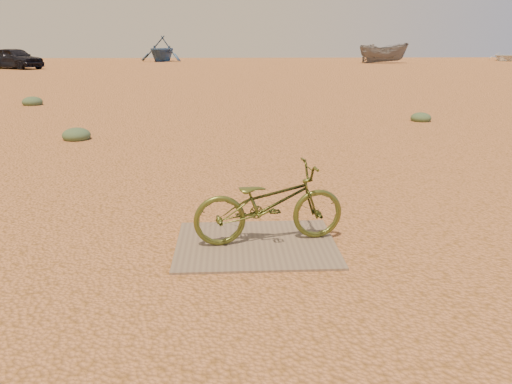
{
  "coord_description": "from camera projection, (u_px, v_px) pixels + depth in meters",
  "views": [
    {
      "loc": [
        -0.39,
        -4.58,
        1.93
      ],
      "look_at": [
        -0.13,
        -0.01,
        0.55
      ],
      "focal_mm": 35.0,
      "sensor_mm": 36.0,
      "label": 1
    }
  ],
  "objects": [
    {
      "name": "kale_c",
      "position": [
        33.0,
        105.0,
        15.86
      ],
      "size": [
        0.63,
        0.63,
        0.34
      ],
      "primitive_type": "ellipsoid",
      "color": "#4C6745",
      "rests_on": "ground"
    },
    {
      "name": "car",
      "position": [
        15.0,
        58.0,
        36.62
      ],
      "size": [
        4.8,
        3.89,
        1.54
      ],
      "primitive_type": "imported",
      "rotation": [
        0.0,
        0.0,
        1.03
      ],
      "color": "black",
      "rests_on": "ground"
    },
    {
      "name": "ground",
      "position": [
        269.0,
        244.0,
        4.96
      ],
      "size": [
        120.0,
        120.0,
        0.0
      ],
      "primitive_type": "plane",
      "color": "#D28150",
      "rests_on": "ground"
    },
    {
      "name": "plywood_board",
      "position": [
        256.0,
        244.0,
        4.94
      ],
      "size": [
        1.57,
        1.25,
        0.02
      ],
      "primitive_type": "cube",
      "color": "#72624D",
      "rests_on": "ground"
    },
    {
      "name": "boat_far_right",
      "position": [
        506.0,
        56.0,
        52.17
      ],
      "size": [
        4.64,
        5.25,
        0.9
      ],
      "primitive_type": "imported",
      "rotation": [
        0.0,
        0.0,
        -0.43
      ],
      "color": "silver",
      "rests_on": "ground"
    },
    {
      "name": "kale_a",
      "position": [
        77.0,
        139.0,
        10.28
      ],
      "size": [
        0.57,
        0.57,
        0.31
      ],
      "primitive_type": "ellipsoid",
      "color": "#4C6745",
      "rests_on": "ground"
    },
    {
      "name": "boat_mid_right",
      "position": [
        384.0,
        53.0,
        46.47
      ],
      "size": [
        4.84,
        2.12,
        1.83
      ],
      "primitive_type": "imported",
      "rotation": [
        0.0,
        0.0,
        1.64
      ],
      "color": "slate",
      "rests_on": "ground"
    },
    {
      "name": "boat_far_left",
      "position": [
        162.0,
        49.0,
        50.18
      ],
      "size": [
        5.24,
        5.71,
        2.53
      ],
      "primitive_type": "imported",
      "rotation": [
        0.0,
        0.0,
        -0.26
      ],
      "color": "#36567E",
      "rests_on": "ground"
    },
    {
      "name": "bicycle",
      "position": [
        269.0,
        203.0,
        4.88
      ],
      "size": [
        1.56,
        0.75,
        0.79
      ],
      "primitive_type": "imported",
      "rotation": [
        0.0,
        0.0,
        1.73
      ],
      "color": "#4B541F",
      "rests_on": "plywood_board"
    },
    {
      "name": "kale_b",
      "position": [
        421.0,
        121.0,
        12.65
      ],
      "size": [
        0.51,
        0.51,
        0.28
      ],
      "primitive_type": "ellipsoid",
      "color": "#4C6745",
      "rests_on": "ground"
    }
  ]
}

